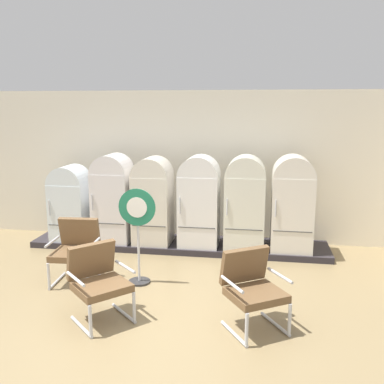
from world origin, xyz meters
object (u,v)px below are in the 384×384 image
object	(u,v)px
refrigerator_5	(292,200)
armchair_left	(76,247)
refrigerator_3	(199,199)
refrigerator_2	(153,198)
refrigerator_4	(245,200)
sign_stand	(138,234)
armchair_right	(252,285)
refrigerator_0	(70,201)
armchair_center	(98,279)
refrigerator_1	(113,195)

from	to	relation	value
refrigerator_5	armchair_left	distance (m)	3.64
refrigerator_3	refrigerator_2	bearing A→B (deg)	178.73
refrigerator_4	sign_stand	distance (m)	2.17
refrigerator_3	armchair_right	world-z (taller)	refrigerator_3
refrigerator_3	refrigerator_5	size ratio (longest dim) A/B	0.99
refrigerator_0	refrigerator_2	xyz separation A→B (m)	(1.57, 0.02, 0.10)
refrigerator_2	armchair_right	bearing A→B (deg)	-54.74
armchair_left	refrigerator_2	bearing A→B (deg)	65.08
refrigerator_0	refrigerator_5	bearing A→B (deg)	0.60
refrigerator_2	refrigerator_5	xyz separation A→B (m)	(2.45, 0.02, 0.04)
refrigerator_2	refrigerator_3	world-z (taller)	refrigerator_3
refrigerator_4	refrigerator_5	size ratio (longest dim) A/B	0.99
armchair_center	sign_stand	world-z (taller)	sign_stand
refrigerator_0	armchair_right	distance (m)	4.29
refrigerator_1	armchair_right	size ratio (longest dim) A/B	1.73
refrigerator_4	armchair_left	world-z (taller)	refrigerator_4
refrigerator_1	sign_stand	distance (m)	1.83
armchair_left	armchair_right	distance (m)	2.77
refrigerator_0	sign_stand	bearing A→B (deg)	-41.84
refrigerator_1	refrigerator_5	xyz separation A→B (m)	(3.19, 0.03, 0.01)
refrigerator_0	refrigerator_5	size ratio (longest dim) A/B	0.85
refrigerator_4	sign_stand	world-z (taller)	refrigerator_4
refrigerator_5	armchair_right	xyz separation A→B (m)	(-0.61, -2.62, -0.46)
refrigerator_4	armchair_center	xyz separation A→B (m)	(-1.65, -2.69, -0.45)
refrigerator_5	armchair_center	xyz separation A→B (m)	(-2.45, -2.72, -0.46)
refrigerator_2	sign_stand	distance (m)	1.60
refrigerator_3	sign_stand	bearing A→B (deg)	-113.22
refrigerator_4	armchair_right	bearing A→B (deg)	-85.84
refrigerator_3	armchair_right	size ratio (longest dim) A/B	1.74
refrigerator_1	refrigerator_0	bearing A→B (deg)	-179.16
armchair_left	armchair_center	xyz separation A→B (m)	(0.76, -1.06, 0.00)
refrigerator_3	refrigerator_5	world-z (taller)	refrigerator_5
refrigerator_3	sign_stand	world-z (taller)	refrigerator_3
refrigerator_1	armchair_right	xyz separation A→B (m)	(2.58, -2.60, -0.44)
armchair_right	armchair_center	distance (m)	1.84
armchair_left	armchair_center	size ratio (longest dim) A/B	1.00
refrigerator_3	refrigerator_5	xyz separation A→B (m)	(1.61, 0.04, 0.01)
refrigerator_2	refrigerator_4	xyz separation A→B (m)	(1.65, 0.00, 0.03)
refrigerator_1	refrigerator_3	world-z (taller)	refrigerator_3
refrigerator_2	refrigerator_3	distance (m)	0.85
refrigerator_3	sign_stand	distance (m)	1.71
armchair_center	sign_stand	xyz separation A→B (m)	(0.18, 1.11, 0.23)
armchair_left	armchair_center	bearing A→B (deg)	-54.42
refrigerator_1	refrigerator_3	distance (m)	1.59
armchair_center	sign_stand	size ratio (longest dim) A/B	0.65
refrigerator_3	refrigerator_4	xyz separation A→B (m)	(0.80, 0.02, 0.00)
sign_stand	armchair_center	bearing A→B (deg)	-99.13
armchair_center	armchair_right	bearing A→B (deg)	2.83
refrigerator_5	sign_stand	world-z (taller)	refrigerator_5
refrigerator_0	refrigerator_1	distance (m)	0.83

